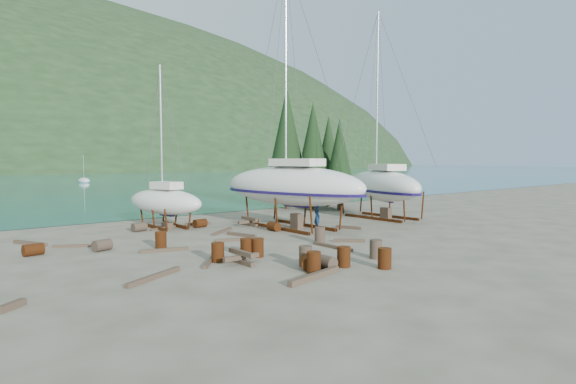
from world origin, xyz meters
TOP-DOWN VIEW (x-y plane):
  - ground at (0.00, 0.00)m, footprint 600.00×600.00m
  - far_house_right at (30.00, 190.00)m, footprint 6.60×5.60m
  - cypress_near_right at (12.50, 12.00)m, footprint 3.60×3.60m
  - cypress_mid_right at (14.00, 10.00)m, footprint 3.06×3.06m
  - cypress_back_left at (11.00, 14.00)m, footprint 4.14×4.14m
  - cypress_far_right at (15.50, 13.00)m, footprint 3.24×3.24m
  - moored_boat_mid at (10.00, 80.00)m, footprint 2.00×5.00m
  - large_sailboat_near at (3.51, 4.25)m, footprint 5.63×11.93m
  - large_sailboat_far at (12.28, 3.70)m, footprint 6.54×10.61m
  - small_sailboat_shore at (-3.09, 9.84)m, footprint 3.94×7.22m
  - worker at (4.68, 2.94)m, footprint 0.51×0.65m
  - drum_0 at (-5.62, -1.59)m, footprint 0.58×0.58m
  - drum_1 at (-2.75, -5.64)m, footprint 0.58×0.88m
  - drum_2 at (-11.85, 5.20)m, footprint 0.95×0.70m
  - drum_3 at (-0.76, -7.15)m, footprint 0.58×0.58m
  - drum_4 at (-1.21, 8.37)m, footprint 0.96×0.70m
  - drum_5 at (1.22, -1.03)m, footprint 0.58×0.58m
  - drum_6 at (1.77, 3.95)m, footprint 0.59×0.88m
  - drum_7 at (-1.88, -5.85)m, footprint 0.58×0.58m
  - drum_8 at (-6.34, 3.01)m, footprint 0.58×0.58m
  - drum_9 at (-5.11, 9.29)m, footprint 0.95×0.69m
  - drum_10 at (-3.99, -1.48)m, footprint 0.58×0.58m
  - drum_12 at (-3.42, -5.21)m, footprint 0.97×1.05m
  - drum_13 at (-3.61, -5.82)m, footprint 0.58×0.58m
  - drum_14 at (-3.60, -1.85)m, footprint 0.58×0.58m
  - drum_15 at (-8.91, 4.31)m, footprint 1.01×0.82m
  - drum_16 at (-3.05, -4.68)m, footprint 0.58×0.58m
  - drum_17 at (0.51, -5.62)m, footprint 0.58×0.58m
  - timber_0 at (-3.28, 9.41)m, footprint 2.43×1.04m
  - timber_1 at (6.22, 1.50)m, footprint 0.85×1.76m
  - timber_2 at (-11.46, 8.45)m, footprint 1.31×2.31m
  - timber_3 at (-5.85, -1.33)m, footprint 1.99×2.39m
  - timber_5 at (0.68, -2.57)m, footprint 0.23×2.76m
  - timber_6 at (-0.80, 9.44)m, footprint 1.77×0.70m
  - timber_7 at (2.62, -1.94)m, footprint 1.36×1.37m
  - timber_8 at (-1.00, 3.53)m, footprint 0.78×2.23m
  - timber_9 at (-2.53, 11.03)m, footprint 1.18×2.02m
  - timber_10 at (-1.13, 5.54)m, footprint 2.40×1.79m
  - timber_11 at (-1.89, 2.31)m, footprint 2.62×1.22m
  - timber_12 at (-6.53, 2.12)m, footprint 2.33×0.83m
  - timber_13 at (-13.86, -3.24)m, footprint 0.89×0.75m
  - timber_14 at (-9.03, -2.61)m, footprint 2.70×1.50m
  - timber_15 at (-9.51, 6.05)m, footprint 2.49×1.46m
  - timber_16 at (-4.20, -6.51)m, footprint 3.06×0.84m
  - timber_pile_fore at (-5.01, -2.59)m, footprint 1.80×1.80m
  - timber_pile_aft at (1.86, 6.90)m, footprint 1.80×1.80m

SIDE VIEW (x-z plane):
  - ground at x=0.00m, z-range 0.00..0.00m
  - timber_0 at x=-3.28m, z-range 0.00..0.14m
  - timber_15 at x=-9.51m, z-range 0.00..0.15m
  - timber_3 at x=-5.85m, z-range 0.00..0.15m
  - timber_9 at x=-2.53m, z-range 0.00..0.15m
  - timber_11 at x=-1.89m, z-range 0.00..0.15m
  - timber_5 at x=0.68m, z-range 0.00..0.16m
  - timber_10 at x=-1.13m, z-range 0.00..0.16m
  - timber_12 at x=-6.53m, z-range 0.00..0.17m
  - timber_7 at x=2.62m, z-range 0.00..0.17m
  - timber_14 at x=-9.03m, z-range 0.00..0.18m
  - timber_2 at x=-11.46m, z-range 0.00..0.19m
  - timber_8 at x=-1.00m, z-range 0.00..0.19m
  - timber_6 at x=-0.80m, z-range 0.00..0.19m
  - timber_1 at x=6.22m, z-range 0.00..0.19m
  - timber_13 at x=-13.86m, z-range 0.00..0.22m
  - timber_16 at x=-4.20m, z-range 0.00..0.23m
  - drum_1 at x=-2.75m, z-range 0.00..0.58m
  - drum_2 at x=-11.85m, z-range 0.00..0.58m
  - drum_4 at x=-1.21m, z-range 0.00..0.58m
  - drum_6 at x=1.77m, z-range 0.00..0.58m
  - drum_9 at x=-5.11m, z-range 0.00..0.58m
  - drum_12 at x=-3.42m, z-range 0.00..0.58m
  - drum_15 at x=-8.91m, z-range 0.00..0.58m
  - timber_pile_fore at x=-5.01m, z-range 0.00..0.60m
  - timber_pile_aft at x=1.86m, z-range 0.00..0.60m
  - moored_boat_mid at x=10.00m, z-range -2.64..3.41m
  - drum_0 at x=-5.62m, z-range 0.00..0.88m
  - drum_3 at x=-0.76m, z-range 0.00..0.88m
  - drum_5 at x=1.22m, z-range 0.00..0.88m
  - drum_7 at x=-1.88m, z-range 0.00..0.88m
  - drum_8 at x=-6.34m, z-range 0.00..0.88m
  - drum_10 at x=-3.99m, z-range 0.00..0.88m
  - drum_13 at x=-3.61m, z-range 0.00..0.88m
  - drum_14 at x=-3.60m, z-range 0.00..0.88m
  - drum_16 at x=-3.05m, z-range 0.00..0.88m
  - drum_17 at x=0.51m, z-range 0.00..0.88m
  - worker at x=4.68m, z-range 0.00..1.59m
  - small_sailboat_shore at x=-3.09m, z-range -3.69..7.34m
  - large_sailboat_far at x=12.28m, z-range -5.45..10.75m
  - large_sailboat_near at x=3.51m, z-range -6.14..11.97m
  - far_house_right at x=30.00m, z-range 0.12..5.72m
  - cypress_mid_right at x=14.00m, z-range 0.67..9.17m
  - cypress_far_right at x=15.50m, z-range 0.71..9.71m
  - cypress_near_right at x=12.50m, z-range 0.79..10.79m
  - cypress_back_left at x=11.00m, z-range 0.91..12.41m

